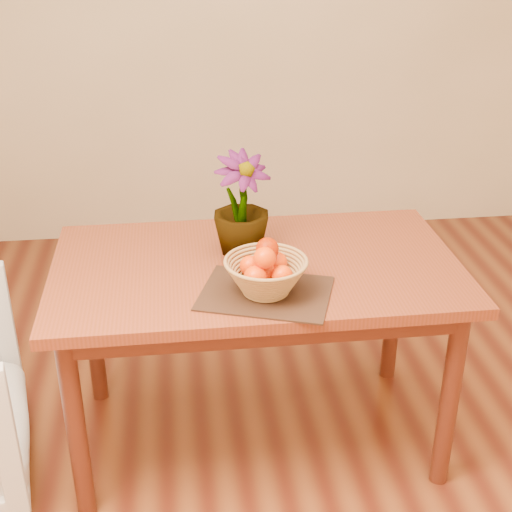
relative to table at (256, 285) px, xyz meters
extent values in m
plane|color=brown|center=(0.00, -0.30, -0.66)|extent=(4.50, 4.50, 0.00)
cube|color=#FCE2BF|center=(0.00, 1.95, 0.69)|extent=(4.00, 0.02, 2.70)
cube|color=maroon|center=(0.00, 0.00, 0.07)|extent=(1.40, 0.80, 0.04)
cube|color=#481C10|center=(0.00, 0.00, 0.01)|extent=(1.28, 0.68, 0.08)
cylinder|color=#481C10|center=(-0.62, -0.32, -0.31)|extent=(0.06, 0.06, 0.71)
cylinder|color=#481C10|center=(0.62, -0.32, -0.31)|extent=(0.06, 0.06, 0.71)
cylinder|color=#481C10|center=(-0.62, 0.32, -0.31)|extent=(0.06, 0.06, 0.71)
cylinder|color=#481C10|center=(0.62, 0.32, -0.31)|extent=(0.06, 0.06, 0.71)
cube|color=#331C12|center=(0.00, -0.22, 0.09)|extent=(0.48, 0.42, 0.01)
cylinder|color=#A57245|center=(0.00, -0.22, 0.10)|extent=(0.13, 0.13, 0.01)
sphere|color=red|center=(0.00, -0.22, 0.17)|extent=(0.06, 0.06, 0.06)
sphere|color=red|center=(0.04, -0.17, 0.18)|extent=(0.07, 0.07, 0.07)
sphere|color=red|center=(-0.04, -0.18, 0.17)|extent=(0.07, 0.07, 0.07)
sphere|color=red|center=(-0.04, -0.26, 0.18)|extent=(0.07, 0.07, 0.07)
sphere|color=red|center=(0.05, -0.26, 0.17)|extent=(0.07, 0.07, 0.07)
sphere|color=red|center=(0.01, -0.19, 0.23)|extent=(0.07, 0.07, 0.07)
sphere|color=red|center=(-0.01, -0.25, 0.23)|extent=(0.07, 0.07, 0.07)
sphere|color=red|center=(0.01, -0.19, 0.23)|extent=(0.07, 0.07, 0.07)
imported|color=#1B4A15|center=(-0.04, 0.10, 0.27)|extent=(0.26, 0.26, 0.36)
camera|label=1|loc=(-0.27, -2.17, 1.20)|focal=50.00mm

